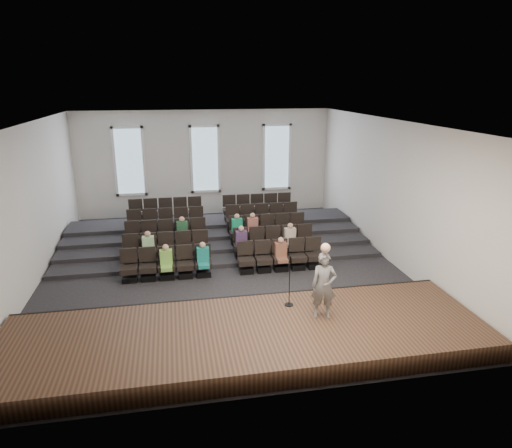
% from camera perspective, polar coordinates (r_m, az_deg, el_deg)
% --- Properties ---
extents(ground, '(14.00, 14.00, 0.00)m').
position_cam_1_polar(ground, '(16.10, -4.12, -5.43)').
color(ground, black).
rests_on(ground, ground).
extents(ceiling, '(12.00, 14.00, 0.02)m').
position_cam_1_polar(ceiling, '(14.90, -4.55, 12.64)').
color(ceiling, white).
rests_on(ceiling, ground).
extents(wall_back, '(12.00, 0.04, 5.00)m').
position_cam_1_polar(wall_back, '(22.16, -6.38, 7.57)').
color(wall_back, silver).
rests_on(wall_back, ground).
extents(wall_front, '(12.00, 0.04, 5.00)m').
position_cam_1_polar(wall_front, '(8.73, 0.89, -7.82)').
color(wall_front, silver).
rests_on(wall_front, ground).
extents(wall_left, '(0.04, 14.00, 5.00)m').
position_cam_1_polar(wall_left, '(15.86, -26.49, 1.94)').
color(wall_left, silver).
rests_on(wall_left, ground).
extents(wall_right, '(0.04, 14.00, 5.00)m').
position_cam_1_polar(wall_right, '(17.02, 16.30, 4.02)').
color(wall_right, silver).
rests_on(wall_right, ground).
extents(stage, '(11.80, 3.60, 0.50)m').
position_cam_1_polar(stage, '(11.47, -1.12, -14.01)').
color(stage, '#4E3221').
rests_on(stage, ground).
extents(stage_lip, '(11.80, 0.06, 0.52)m').
position_cam_1_polar(stage_lip, '(12.99, -2.43, -10.01)').
color(stage_lip, black).
rests_on(stage_lip, ground).
extents(risers, '(11.80, 4.80, 0.60)m').
position_cam_1_polar(risers, '(18.98, -5.24, -1.23)').
color(risers, black).
rests_on(risers, ground).
extents(seating_rows, '(6.80, 4.70, 1.67)m').
position_cam_1_polar(seating_rows, '(17.29, -4.76, -1.40)').
color(seating_rows, black).
rests_on(seating_rows, ground).
extents(windows, '(8.44, 0.10, 3.24)m').
position_cam_1_polar(windows, '(22.06, -6.38, 8.05)').
color(windows, white).
rests_on(windows, wall_back).
extents(audience, '(5.45, 2.64, 1.10)m').
position_cam_1_polar(audience, '(16.23, -4.09, -2.10)').
color(audience, '#7CBC4B').
rests_on(audience, seating_rows).
extents(speaker, '(0.70, 0.54, 1.71)m').
position_cam_1_polar(speaker, '(11.60, 8.47, -7.63)').
color(speaker, '#605D5B').
rests_on(speaker, stage).
extents(mic_stand, '(0.24, 0.24, 1.42)m').
position_cam_1_polar(mic_stand, '(12.25, 4.18, -8.30)').
color(mic_stand, black).
rests_on(mic_stand, stage).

